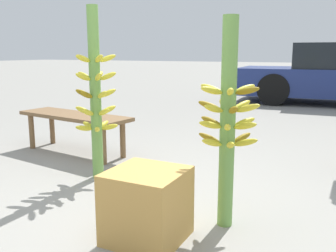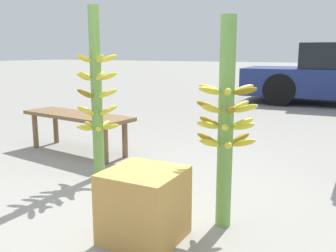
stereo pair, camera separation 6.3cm
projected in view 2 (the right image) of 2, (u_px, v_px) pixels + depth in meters
The scene contains 5 objects.
ground_plane at pixel (143, 211), 2.68m from camera, with size 80.00×80.00×0.00m, color gray.
banana_stalk_left at pixel (97, 94), 3.28m from camera, with size 0.39×0.39×1.51m.
banana_stalk_center at pixel (226, 122), 2.34m from camera, with size 0.41×0.40×1.34m.
market_bench at pixel (77, 119), 4.19m from camera, with size 1.45×0.59×0.44m.
produce_crate at pixel (144, 205), 2.25m from camera, with size 0.43×0.43×0.43m.
Camera 2 is at (1.33, -2.13, 1.12)m, focal length 40.00 mm.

